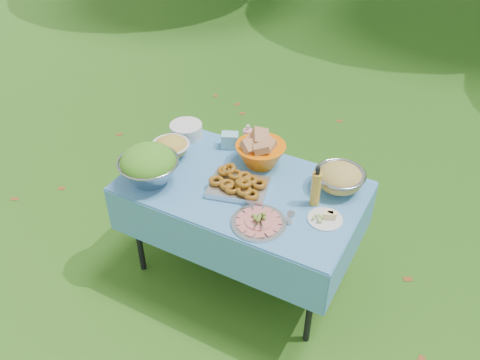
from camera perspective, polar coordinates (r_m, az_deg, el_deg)
name	(u,v)px	position (r m, az deg, el deg)	size (l,w,h in m)	color
ground	(242,269)	(3.65, 0.21, -9.97)	(80.00, 80.00, 0.00)	#0E3609
picnic_table	(242,230)	(3.38, 0.23, -5.63)	(1.46, 0.86, 0.76)	#7CC5EE
salad_bowl	(148,165)	(3.14, -10.25, 1.66)	(0.37, 0.37, 0.24)	#9B9EA5
pasta_bowl_white	(171,147)	(3.37, -7.78, 3.72)	(0.24, 0.24, 0.14)	silver
plate_stack	(186,130)	(3.57, -6.06, 5.59)	(0.23, 0.23, 0.09)	silver
wipes_box	(230,140)	(3.44, -1.14, 4.48)	(0.11, 0.08, 0.10)	#7FC5D2
sanitizer_bottle	(248,137)	(3.40, 0.89, 4.85)	(0.06, 0.06, 0.18)	pink
bread_bowl	(261,150)	(3.25, 2.33, 3.44)	(0.32, 0.32, 0.22)	#EC6404
pasta_bowl_steel	(340,178)	(3.11, 11.13, 0.25)	(0.30, 0.30, 0.16)	#9B9EA5
fried_tray	(238,185)	(3.06, -0.18, -0.57)	(0.35, 0.25, 0.08)	silver
charcuterie_platter	(259,219)	(2.84, 2.12, -4.35)	(0.32, 0.32, 0.07)	#B5B7BD
oil_bottle	(316,186)	(2.94, 8.54, -0.66)	(0.06, 0.06, 0.26)	#BE8C26
cheese_plate	(325,216)	(2.91, 9.57, -4.03)	(0.20, 0.20, 0.05)	silver
shaker	(291,218)	(2.86, 5.71, -4.24)	(0.04, 0.04, 0.07)	silver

